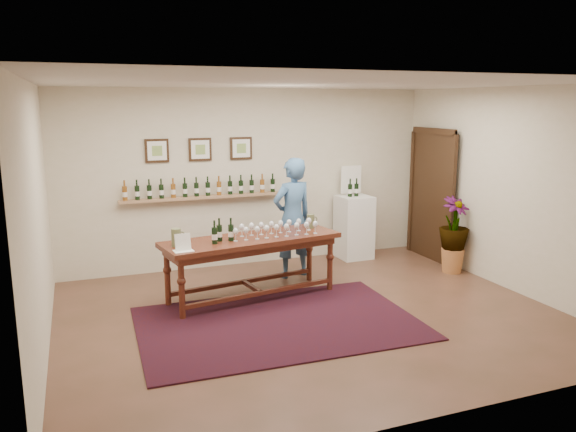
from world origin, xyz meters
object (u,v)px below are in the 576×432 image
object	(u,v)px
potted_plant	(454,235)
person	(293,218)
display_pedestal	(354,227)
tasting_table	(252,247)

from	to	relation	value
potted_plant	person	xyz separation A→B (m)	(-2.38, 0.70, 0.30)
person	display_pedestal	bearing A→B (deg)	-168.13
potted_plant	person	distance (m)	2.50
display_pedestal	person	bearing A→B (deg)	-155.62
display_pedestal	potted_plant	xyz separation A→B (m)	(1.03, -1.31, 0.07)
tasting_table	display_pedestal	world-z (taller)	display_pedestal
tasting_table	display_pedestal	bearing A→B (deg)	21.80
tasting_table	potted_plant	size ratio (longest dim) A/B	2.42
tasting_table	person	xyz separation A→B (m)	(0.86, 0.72, 0.19)
tasting_table	display_pedestal	size ratio (longest dim) A/B	2.33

